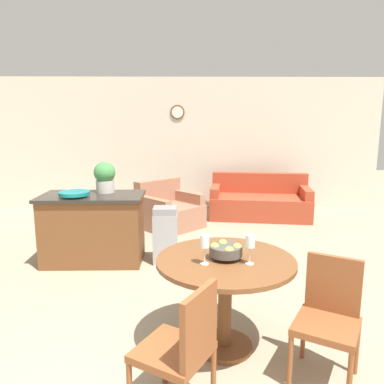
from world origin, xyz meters
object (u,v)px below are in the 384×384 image
Objects in this scene: dining_chair_near_right at (329,313)px; wine_glass_right at (250,242)px; dining_chair_near_left at (182,346)px; kitchen_island at (94,228)px; armchair at (169,212)px; dining_table at (225,280)px; potted_plant at (105,176)px; trash_bin at (165,235)px; couch at (259,202)px; fruit_bowl at (226,250)px; teal_bowl at (74,193)px; wine_glass_left at (205,242)px.

wine_glass_right is at bearing 8.45° from dining_chair_near_right.
kitchen_island is at bearing 54.59° from dining_chair_near_left.
dining_chair_near_left is at bearing -130.18° from armchair.
potted_plant is (-1.38, 2.13, 0.51)m from dining_table.
couch reaches higher than trash_bin.
fruit_bowl is at bearing -124.15° from armchair.
fruit_bowl is at bearing -85.19° from dining_table.
teal_bowl is (-1.87, 1.94, -0.00)m from wine_glass_right.
dining_chair_near_right is 0.74m from wine_glass_right.
dining_chair_near_right is (1.04, 0.37, 0.00)m from dining_chair_near_left.
dining_chair_near_right reaches higher than trash_bin.
armchair is (-0.61, 3.56, -0.56)m from fruit_bowl.
dining_chair_near_right is 2.15× the size of potted_plant.
dining_chair_near_left is 1.11m from dining_chair_near_right.
dining_table is 0.87× the size of armchair.
kitchen_island is 3.22× the size of potted_plant.
dining_table is 0.40m from wine_glass_left.
teal_bowl is at bearing 128.35° from wine_glass_left.
dining_chair_near_right is 0.44× the size of couch.
potted_plant is at bearing 122.97° from dining_table.
dining_table is at bearing -47.00° from teal_bowl.
potted_plant is (0.14, 0.17, 0.66)m from kitchen_island.
potted_plant reaches higher than kitchen_island.
potted_plant is at bearing 50.88° from dining_chair_near_left.
fruit_bowl is 0.13× the size of couch.
wine_glass_left is at bearing -98.05° from couch.
kitchen_island is 0.69m from potted_plant.
kitchen_island is 1.85m from armchair.
wine_glass_right is at bearing -69.77° from trash_bin.
fruit_bowl reaches higher than couch.
dining_chair_near_left is at bearing -84.63° from trash_bin.
couch is (0.94, 4.38, -0.66)m from wine_glass_right.
wine_glass_left is 2.47m from teal_bowl.
kitchen_island is at bearing -163.61° from armchair.
dining_table is 4.25× the size of fruit_bowl.
dining_chair_near_left is at bearing 50.29° from dining_chair_near_right.
dining_table is at bearing 145.60° from wine_glass_right.
dining_chair_near_left reaches higher than armchair.
kitchen_island reaches higher than dining_chair_near_right.
armchair is at bearing 57.64° from teal_bowl.
dining_chair_near_right is at bearing -86.73° from couch.
armchair is (-0.61, 3.56, -0.32)m from dining_table.
trash_bin is (-1.29, 2.25, -0.12)m from dining_chair_near_right.
kitchen_island is at bearing 127.78° from dining_table.
wine_glass_right is 0.31× the size of trash_bin.
fruit_bowl is at bearing -52.23° from kitchen_island.
potted_plant reaches higher than armchair.
teal_bowl is at bearing -144.08° from kitchen_island.
fruit_bowl is 2.51m from kitchen_island.
fruit_bowl reaches higher than armchair.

